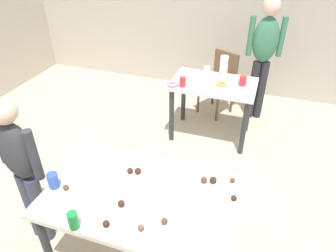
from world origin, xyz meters
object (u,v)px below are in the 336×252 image
Objects in this scene: person_girl_near at (22,165)px; pitcher_far at (224,66)px; soda_can at (73,221)px; chair_far_table at (220,79)px; dining_table_far at (213,92)px; dining_table_near at (141,204)px; person_adult_far at (264,50)px; mixing_bowl at (107,181)px.

pitcher_far is at bearing 63.46° from person_girl_near.
chair_far_table is at bearing 82.97° from soda_can.
dining_table_far is at bearing -103.68° from pitcher_far.
person_adult_far reaches higher than dining_table_near.
dining_table_far is 0.68m from chair_far_table.
person_adult_far reaches higher than soda_can.
mixing_bowl is at bearing -108.38° from person_adult_far.
chair_far_table is at bearing 179.68° from person_adult_far.
dining_table_near is 1.94m from dining_table_far.
dining_table_far is at bearing 61.97° from person_girl_near.
person_adult_far is 3.12m from soda_can.
person_adult_far reaches higher than chair_far_table.
soda_can is (-0.37, -2.99, 0.31)m from chair_far_table.
chair_far_table is 0.54× the size of person_adult_far.
chair_far_table reaches higher than dining_table_near.
dining_table_near is 0.50m from soda_can.
dining_table_far is at bearing 80.37° from soda_can.
person_adult_far is at bearing 76.99° from dining_table_near.
mixing_bowl is (0.69, 0.06, -0.02)m from person_girl_near.
person_girl_near is 0.69m from mixing_bowl.
person_girl_near reaches higher than dining_table_far.
pitcher_far is at bearing 79.96° from soda_can.
pitcher_far reaches higher than chair_far_table.
mixing_bowl is (-0.35, -2.60, 0.30)m from chair_far_table.
chair_far_table is (0.09, 2.61, -0.16)m from dining_table_near.
chair_far_table is 2.64m from mixing_bowl.
person_girl_near is (-0.95, -0.05, 0.15)m from dining_table_near.
soda_can reaches higher than dining_table_near.
pitcher_far is (0.09, -0.41, 0.37)m from chair_far_table.
pitcher_far is (0.06, 0.26, 0.25)m from dining_table_far.
pitcher_far is at bearing 85.45° from dining_table_near.
pitcher_far reaches higher than mixing_bowl.
chair_far_table is 3.62× the size of pitcher_far.
mixing_bowl is 0.87× the size of pitcher_far.
mixing_bowl is at bearing 86.99° from soda_can.
dining_table_far is 1.98m from mixing_bowl.
dining_table_far is 8.15× the size of soda_can.
person_girl_near is 0.84× the size of person_adult_far.
dining_table_near is at bearing -91.90° from chair_far_table.
chair_far_table reaches higher than dining_table_far.
person_girl_near is at bearing 153.64° from soda_can.
person_adult_far is at bearing 59.74° from person_girl_near.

